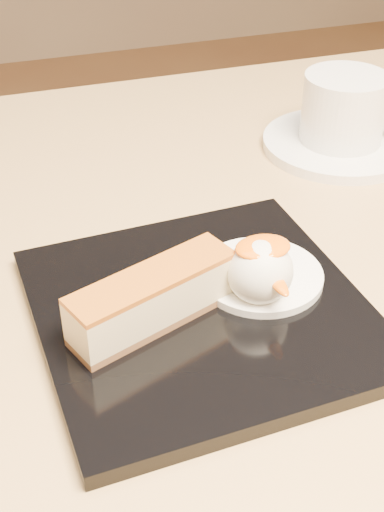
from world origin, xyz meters
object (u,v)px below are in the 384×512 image
object	(u,v)px
table	(198,425)
coffee_cup	(346,107)
cheesecake	(153,298)
ice_cream_scoop	(260,271)
dessert_plate	(201,312)
saucer	(339,144)

from	to	relation	value
table	coffee_cup	bearing A→B (deg)	38.61
cheesecake	ice_cream_scoop	bearing A→B (deg)	-20.39
dessert_plate	coffee_cup	distance (m)	0.30
dessert_plate	coffee_cup	size ratio (longest dim) A/B	2.08
dessert_plate	coffee_cup	xyz separation A→B (m)	(0.21, 0.20, 0.04)
cheesecake	table	bearing A→B (deg)	22.81
table	dessert_plate	xyz separation A→B (m)	(-0.01, -0.04, 0.16)
saucer	coffee_cup	distance (m)	0.04
cheesecake	coffee_cup	world-z (taller)	coffee_cup
saucer	coffee_cup	world-z (taller)	coffee_cup
saucer	coffee_cup	size ratio (longest dim) A/B	1.42
cheesecake	ice_cream_scoop	distance (m)	0.08
ice_cream_scoop	saucer	xyz separation A→B (m)	(0.17, 0.21, -0.03)
cheesecake	saucer	distance (m)	0.32
dessert_plate	saucer	bearing A→B (deg)	43.43
dessert_plate	ice_cream_scoop	xyz separation A→B (m)	(0.04, -0.01, 0.03)
dessert_plate	ice_cream_scoop	size ratio (longest dim) A/B	4.83
table	coffee_cup	world-z (taller)	coffee_cup
ice_cream_scoop	coffee_cup	world-z (taller)	coffee_cup
ice_cream_scoop	coffee_cup	distance (m)	0.27
ice_cream_scoop	coffee_cup	bearing A→B (deg)	49.68
saucer	ice_cream_scoop	bearing A→B (deg)	-129.93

